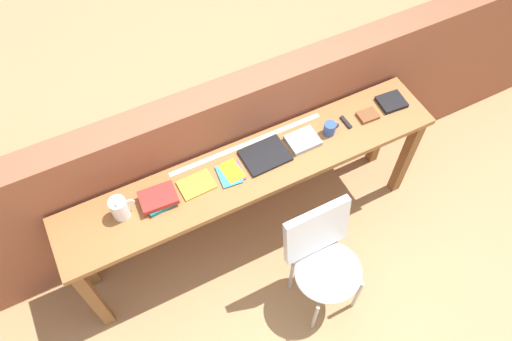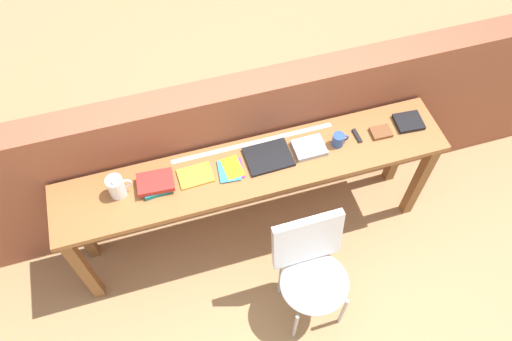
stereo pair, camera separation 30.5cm
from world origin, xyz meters
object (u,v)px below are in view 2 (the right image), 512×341
(book_repair_rightmost, at_px, (409,122))
(magazine_cycling, at_px, (195,176))
(book_stack_leftmost, at_px, (156,183))
(chair_white_moulded, at_px, (312,268))
(mug, at_px, (339,140))
(book_open_centre, at_px, (268,157))
(pitcher_white, at_px, (117,187))
(leather_journal_brown, at_px, (381,132))
(pamphlet_pile_colourful, at_px, (231,169))
(multitool_folded, at_px, (357,136))

(book_repair_rightmost, bearing_deg, magazine_cycling, -175.42)
(book_stack_leftmost, relative_size, magazine_cycling, 1.08)
(chair_white_moulded, bearing_deg, mug, 59.37)
(book_open_centre, bearing_deg, chair_white_moulded, -83.56)
(pitcher_white, xyz_separation_m, leather_journal_brown, (1.69, -0.03, -0.07))
(mug, bearing_deg, chair_white_moulded, -120.63)
(pitcher_white, xyz_separation_m, book_open_centre, (0.93, -0.01, -0.07))
(magazine_cycling, xyz_separation_m, book_open_centre, (0.47, 0.00, 0.00))
(pamphlet_pile_colourful, bearing_deg, pitcher_white, 177.78)
(magazine_cycling, relative_size, multitool_folded, 1.89)
(chair_white_moulded, xyz_separation_m, multitool_folded, (0.51, 0.64, 0.36))
(multitool_folded, bearing_deg, leather_journal_brown, -6.98)
(magazine_cycling, relative_size, book_open_centre, 0.73)
(book_repair_rightmost, bearing_deg, leather_journal_brown, -168.71)
(mug, height_order, book_repair_rightmost, mug)
(book_stack_leftmost, bearing_deg, leather_journal_brown, -0.51)
(pamphlet_pile_colourful, bearing_deg, multitool_folded, 1.31)
(multitool_folded, bearing_deg, mug, -171.83)
(pitcher_white, height_order, pamphlet_pile_colourful, pitcher_white)
(pitcher_white, distance_m, magazine_cycling, 0.47)
(book_open_centre, distance_m, book_repair_rightmost, 0.97)
(magazine_cycling, distance_m, mug, 0.93)
(chair_white_moulded, distance_m, pitcher_white, 1.28)
(mug, xyz_separation_m, multitool_folded, (0.14, 0.02, -0.04))
(pamphlet_pile_colourful, relative_size, mug, 1.70)
(pitcher_white, bearing_deg, book_stack_leftmost, -3.50)
(pitcher_white, height_order, mug, pitcher_white)
(book_stack_leftmost, bearing_deg, chair_white_moulded, -38.37)
(chair_white_moulded, relative_size, multitool_folded, 8.10)
(book_stack_leftmost, xyz_separation_m, multitool_folded, (1.31, 0.01, -0.03))
(chair_white_moulded, xyz_separation_m, leather_journal_brown, (0.67, 0.62, 0.37))
(book_stack_leftmost, xyz_separation_m, magazine_cycling, (0.24, 0.00, -0.03))
(book_stack_leftmost, xyz_separation_m, mug, (1.17, -0.01, 0.01))
(pamphlet_pile_colourful, xyz_separation_m, book_repair_rightmost, (1.21, 0.03, 0.01))
(book_open_centre, height_order, multitool_folded, book_open_centre)
(book_stack_leftmost, bearing_deg, pamphlet_pile_colourful, -1.61)
(leather_journal_brown, bearing_deg, book_stack_leftmost, -178.32)
(chair_white_moulded, distance_m, mug, 0.82)
(mug, height_order, multitool_folded, mug)
(chair_white_moulded, height_order, book_stack_leftmost, book_stack_leftmost)
(pamphlet_pile_colourful, bearing_deg, book_open_centre, 4.59)
(magazine_cycling, xyz_separation_m, multitool_folded, (1.07, 0.00, 0.00))
(mug, bearing_deg, book_open_centre, 177.37)
(book_open_centre, bearing_deg, book_stack_leftmost, 179.00)
(book_stack_leftmost, height_order, multitool_folded, book_stack_leftmost)
(book_stack_leftmost, height_order, magazine_cycling, book_stack_leftmost)
(pitcher_white, xyz_separation_m, pamphlet_pile_colourful, (0.68, -0.03, -0.07))
(magazine_cycling, bearing_deg, chair_white_moulded, -51.05)
(pamphlet_pile_colourful, bearing_deg, book_stack_leftmost, 178.39)
(magazine_cycling, distance_m, multitool_folded, 1.07)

